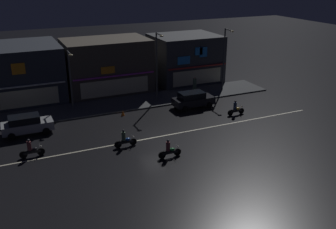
# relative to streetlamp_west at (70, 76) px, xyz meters

# --- Properties ---
(ground_plane) EXTENTS (140.00, 140.00, 0.00)m
(ground_plane) POSITION_rel_streetlamp_west_xyz_m (5.16, -9.25, -3.80)
(ground_plane) COLOR black
(lane_divider_stripe) EXTENTS (32.75, 0.16, 0.01)m
(lane_divider_stripe) POSITION_rel_streetlamp_west_xyz_m (5.16, -9.25, -3.79)
(lane_divider_stripe) COLOR beige
(lane_divider_stripe) RESTS_ON ground
(sidewalk_far) EXTENTS (34.48, 4.63, 0.14)m
(sidewalk_far) POSITION_rel_streetlamp_west_xyz_m (5.16, 0.06, -3.73)
(sidewalk_far) COLOR #424447
(sidewalk_far) RESTS_ON ground
(storefront_left_block) EXTENTS (8.13, 6.94, 5.87)m
(storefront_left_block) POSITION_rel_streetlamp_west_xyz_m (15.50, 5.76, -0.87)
(storefront_left_block) COLOR #383A3F
(storefront_left_block) RESTS_ON ground
(storefront_center_block) EXTENTS (9.64, 6.43, 6.12)m
(storefront_center_block) POSITION_rel_streetlamp_west_xyz_m (5.16, 5.50, -0.74)
(storefront_center_block) COLOR #4C443A
(storefront_center_block) RESTS_ON ground
(storefront_right_block) EXTENTS (10.43, 8.87, 6.01)m
(storefront_right_block) POSITION_rel_streetlamp_west_xyz_m (-5.18, 6.73, -0.80)
(storefront_right_block) COLOR #2D333D
(storefront_right_block) RESTS_ON ground
(streetlamp_west) EXTENTS (0.44, 1.64, 6.09)m
(streetlamp_west) POSITION_rel_streetlamp_west_xyz_m (0.00, 0.00, 0.00)
(streetlamp_west) COLOR #47494C
(streetlamp_west) RESTS_ON sidewalk_far
(streetlamp_mid) EXTENTS (0.44, 1.64, 7.32)m
(streetlamp_mid) POSITION_rel_streetlamp_west_xyz_m (9.09, -0.43, 0.65)
(streetlamp_mid) COLOR #47494C
(streetlamp_mid) RESTS_ON sidewalk_far
(streetlamp_east) EXTENTS (0.44, 1.64, 7.21)m
(streetlamp_east) POSITION_rel_streetlamp_west_xyz_m (17.61, -0.24, 0.59)
(streetlamp_east) COLOR #47494C
(streetlamp_east) RESTS_ON sidewalk_far
(pedestrian_on_sidewalk) EXTENTS (0.39, 0.39, 1.93)m
(pedestrian_on_sidewalk) POSITION_rel_streetlamp_west_xyz_m (13.90, 0.04, -2.77)
(pedestrian_on_sidewalk) COLOR #4C664C
(pedestrian_on_sidewalk) RESTS_ON sidewalk_far
(parked_car_near_kerb) EXTENTS (4.30, 1.98, 1.67)m
(parked_car_near_kerb) POSITION_rel_streetlamp_west_xyz_m (-4.80, -3.83, -2.93)
(parked_car_near_kerb) COLOR #9EA0A5
(parked_car_near_kerb) RESTS_ON ground
(parked_car_trailing) EXTENTS (4.30, 1.98, 1.67)m
(parked_car_trailing) POSITION_rel_streetlamp_west_xyz_m (11.67, -3.81, -2.93)
(parked_car_trailing) COLOR black
(parked_car_trailing) RESTS_ON ground
(motorcycle_lead) EXTENTS (1.90, 0.60, 1.52)m
(motorcycle_lead) POSITION_rel_streetlamp_west_xyz_m (2.21, -9.91, -3.17)
(motorcycle_lead) COLOR black
(motorcycle_lead) RESTS_ON ground
(motorcycle_following) EXTENTS (1.90, 0.60, 1.52)m
(motorcycle_following) POSITION_rel_streetlamp_west_xyz_m (4.72, -13.09, -3.17)
(motorcycle_following) COLOR black
(motorcycle_following) RESTS_ON ground
(motorcycle_opposite_lane) EXTENTS (1.90, 0.60, 1.52)m
(motorcycle_opposite_lane) POSITION_rel_streetlamp_west_xyz_m (-4.93, -8.65, -3.17)
(motorcycle_opposite_lane) COLOR black
(motorcycle_opposite_lane) RESTS_ON ground
(motorcycle_trailing_far) EXTENTS (1.90, 0.60, 1.52)m
(motorcycle_trailing_far) POSITION_rel_streetlamp_west_xyz_m (14.51, -7.50, -3.17)
(motorcycle_trailing_far) COLOR black
(motorcycle_trailing_far) RESTS_ON ground
(traffic_cone) EXTENTS (0.36, 0.36, 0.55)m
(traffic_cone) POSITION_rel_streetlamp_west_xyz_m (4.23, -3.08, -3.52)
(traffic_cone) COLOR orange
(traffic_cone) RESTS_ON ground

